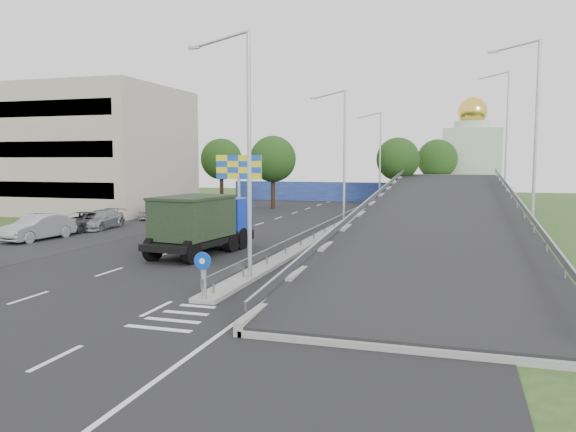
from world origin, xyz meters
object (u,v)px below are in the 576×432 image
at_px(parked_car_b, 38,227).
at_px(dump_truck, 202,222).
at_px(lamp_post_near, 245,142).
at_px(parked_car_c, 81,222).
at_px(parked_car_d, 100,220).
at_px(sign_bollard, 203,275).
at_px(church, 471,158).
at_px(billboard, 239,171).
at_px(lamp_post_mid, 342,150).
at_px(lamp_post_far, 378,153).
at_px(parked_car_e, 159,209).

bearing_deg(parked_car_b, dump_truck, -2.91).
bearing_deg(lamp_post_near, parked_car_c, 144.72).
height_order(parked_car_c, parked_car_d, parked_car_d).
height_order(sign_bollard, church, church).
height_order(sign_bollard, lamp_post_near, lamp_post_near).
distance_m(billboard, parked_car_b, 16.79).
bearing_deg(lamp_post_mid, lamp_post_far, 90.00).
xyz_separation_m(sign_bollard, dump_truck, (-4.63, 9.63, 0.74)).
distance_m(parked_car_b, parked_car_e, 13.85).
bearing_deg(parked_car_b, parked_car_c, 99.57).
distance_m(sign_bollard, lamp_post_mid, 24.30).
bearing_deg(lamp_post_mid, sign_bollard, -90.26).
distance_m(sign_bollard, parked_car_d, 24.17).
bearing_deg(dump_truck, lamp_post_mid, 78.29).
bearing_deg(sign_bollard, lamp_post_far, 89.86).
bearing_deg(church, parked_car_e, -128.89).
bearing_deg(lamp_post_far, church, 54.76).
relative_size(lamp_post_mid, lamp_post_far, 1.00).
xyz_separation_m(parked_car_b, parked_car_e, (0.67, 13.83, 0.02)).
xyz_separation_m(church, parked_car_b, (-26.94, -46.40, -4.49)).
bearing_deg(parked_car_d, sign_bollard, -52.38).
height_order(lamp_post_far, dump_truck, lamp_post_far).
xyz_separation_m(lamp_post_mid, church, (9.89, 34.00, -0.50)).
distance_m(lamp_post_near, dump_truck, 8.51).
bearing_deg(lamp_post_far, dump_truck, -97.90).
bearing_deg(church, lamp_post_far, -125.24).
height_order(church, billboard, church).
bearing_deg(lamp_post_near, lamp_post_far, 90.00).
bearing_deg(church, parked_car_d, -123.46).
bearing_deg(parked_car_d, parked_car_e, 81.34).
relative_size(sign_bollard, lamp_post_mid, 0.17).
relative_size(sign_bollard, lamp_post_near, 0.17).
distance_m(lamp_post_far, parked_car_b, 36.95).
bearing_deg(parked_car_c, parked_car_b, -84.88).
relative_size(parked_car_d, parked_car_e, 0.98).
xyz_separation_m(sign_bollard, parked_car_b, (-16.94, 11.42, -0.21)).
bearing_deg(parked_car_c, parked_car_d, 65.86).
bearing_deg(parked_car_e, parked_car_b, -99.97).
distance_m(lamp_post_far, dump_truck, 34.76).
xyz_separation_m(lamp_post_mid, parked_car_c, (-17.40, -7.69, -5.13)).
relative_size(dump_truck, parked_car_b, 1.51).
relative_size(lamp_post_near, billboard, 1.83).
bearing_deg(lamp_post_far, billboard, -116.84).
xyz_separation_m(sign_bollard, parked_car_c, (-17.29, 16.14, -0.35)).
relative_size(sign_bollard, parked_car_e, 0.34).
xyz_separation_m(billboard, parked_car_d, (-7.64, -8.31, -3.48)).
height_order(sign_bollard, dump_truck, dump_truck).
bearing_deg(parked_car_c, lamp_post_near, -34.36).
relative_size(lamp_post_far, billboard, 1.83).
distance_m(lamp_post_far, parked_car_d, 31.60).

